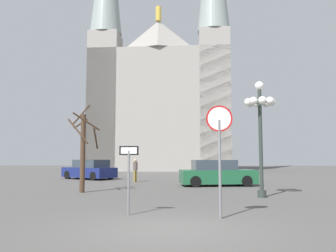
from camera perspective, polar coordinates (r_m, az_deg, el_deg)
name	(u,v)px	position (r m, az deg, el deg)	size (l,w,h in m)	color
ground_plane	(167,229)	(8.53, -0.09, -16.73)	(120.00, 120.00, 0.00)	#514F4C
cathedral	(161,87)	(45.40, -1.19, 6.43)	(17.79, 11.69, 37.58)	gray
stop_sign	(220,139)	(9.87, 8.55, -2.19)	(0.75, 0.08, 3.18)	slate
one_way_arrow_sign	(129,170)	(10.38, -6.55, -7.35)	(0.59, 0.10, 2.04)	slate
street_lamp	(260,115)	(15.36, 15.04, 1.75)	(1.34, 1.34, 4.99)	#2D3833
bare_tree	(83,148)	(17.24, -13.92, -3.61)	(1.56, 1.60, 4.37)	#473323
parked_car_near_green	(217,174)	(20.81, 8.11, -7.84)	(4.62, 2.38, 1.53)	#1E5B38
parked_car_far_navy	(90,170)	(27.42, -12.90, -7.14)	(4.64, 3.95, 1.50)	navy
pedestrian_walking	(135,168)	(23.89, -5.45, -6.96)	(0.32, 0.32, 1.58)	olive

